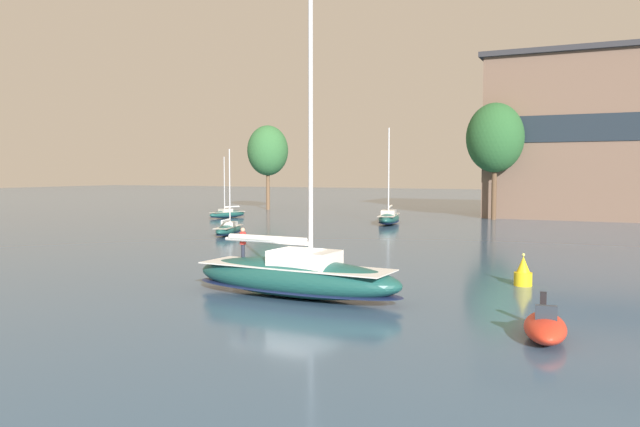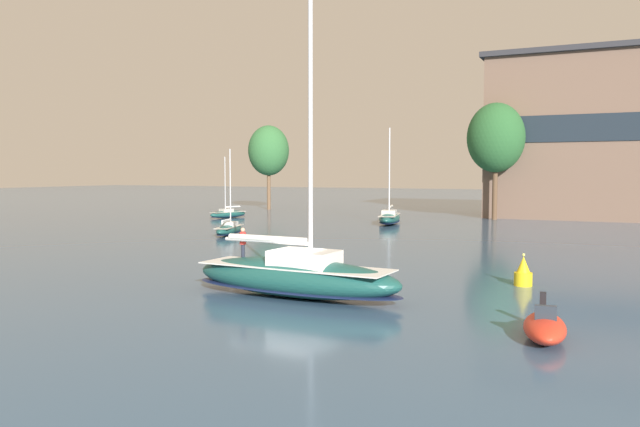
{
  "view_description": "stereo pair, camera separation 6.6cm",
  "coord_description": "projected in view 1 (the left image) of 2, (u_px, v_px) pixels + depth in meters",
  "views": [
    {
      "loc": [
        14.22,
        -27.59,
        6.27
      ],
      "look_at": [
        0.0,
        3.0,
        4.02
      ],
      "focal_mm": 35.0,
      "sensor_mm": 36.0,
      "label": 1
    },
    {
      "loc": [
        14.28,
        -27.56,
        6.27
      ],
      "look_at": [
        0.0,
        3.0,
        4.02
      ],
      "focal_mm": 35.0,
      "sensor_mm": 36.0,
      "label": 2
    }
  ],
  "objects": [
    {
      "name": "ground_plane",
      "position": [
        295.0,
        297.0,
        31.36
      ],
      "size": [
        400.0,
        400.0,
        0.0
      ],
      "primitive_type": "plane",
      "color": "#385675"
    },
    {
      "name": "waterfront_building",
      "position": [
        635.0,
        136.0,
        83.26
      ],
      "size": [
        38.38,
        17.81,
        22.18
      ],
      "color": "brown",
      "rests_on": "ground"
    },
    {
      "name": "tree_shore_left",
      "position": [
        268.0,
        151.0,
        103.27
      ],
      "size": [
        6.78,
        6.78,
        13.95
      ],
      "color": "brown",
      "rests_on": "ground"
    },
    {
      "name": "tree_shore_center",
      "position": [
        495.0,
        138.0,
        81.2
      ],
      "size": [
        7.41,
        7.41,
        15.26
      ],
      "color": "brown",
      "rests_on": "ground"
    },
    {
      "name": "sailboat_main",
      "position": [
        295.0,
        275.0,
        31.28
      ],
      "size": [
        11.76,
        3.94,
        15.91
      ],
      "color": "#194C47",
      "rests_on": "ground"
    },
    {
      "name": "sailboat_moored_near_marina",
      "position": [
        389.0,
        218.0,
        74.87
      ],
      "size": [
        4.06,
        8.65,
        11.48
      ],
      "color": "#194C47",
      "rests_on": "ground"
    },
    {
      "name": "sailboat_moored_far_slip",
      "position": [
        227.0,
        214.0,
        84.83
      ],
      "size": [
        3.33,
        6.27,
        8.32
      ],
      "color": "#194C47",
      "rests_on": "ground"
    },
    {
      "name": "sailboat_moored_outer_mooring",
      "position": [
        229.0,
        229.0,
        61.92
      ],
      "size": [
        3.32,
        6.44,
        8.55
      ],
      "color": "#194C47",
      "rests_on": "ground"
    },
    {
      "name": "motor_tender",
      "position": [
        545.0,
        327.0,
        23.29
      ],
      "size": [
        2.04,
        4.0,
        1.47
      ],
      "color": "red",
      "rests_on": "ground"
    },
    {
      "name": "channel_buoy",
      "position": [
        523.0,
        273.0,
        34.34
      ],
      "size": [
        0.98,
        0.98,
        1.8
      ],
      "color": "yellow",
      "rests_on": "ground"
    }
  ]
}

